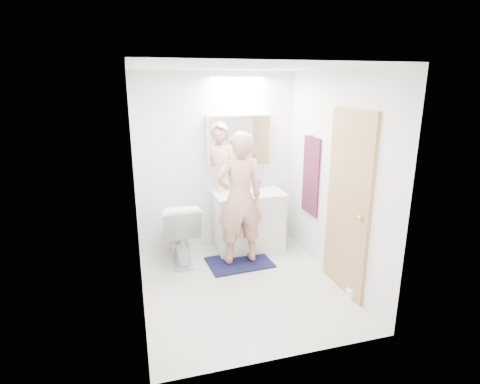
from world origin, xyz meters
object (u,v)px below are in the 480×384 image
object	(u,v)px
medicine_cabinet	(239,140)
toilet	(179,231)
soap_bottle_b	(233,184)
vanity_cabinet	(248,222)
toothbrush_cup	(257,185)
soap_bottle_a	(221,184)
toilet_paper_roll	(351,294)
person	(239,198)

from	to	relation	value
medicine_cabinet	toilet	size ratio (longest dim) A/B	1.07
toilet	soap_bottle_b	size ratio (longest dim) A/B	4.84
medicine_cabinet	toilet	distance (m)	1.45
vanity_cabinet	toothbrush_cup	world-z (taller)	toothbrush_cup
soap_bottle_a	toothbrush_cup	bearing A→B (deg)	1.10
toilet	toilet_paper_roll	world-z (taller)	toilet
toilet_paper_roll	person	bearing A→B (deg)	129.81
toilet	toilet_paper_roll	distance (m)	2.22
vanity_cabinet	toilet	xyz separation A→B (m)	(-0.97, -0.11, 0.02)
toothbrush_cup	toilet_paper_roll	size ratio (longest dim) A/B	1.01
vanity_cabinet	soap_bottle_b	size ratio (longest dim) A/B	5.32
toilet	soap_bottle_b	xyz separation A→B (m)	(0.79, 0.29, 0.50)
medicine_cabinet	soap_bottle_b	xyz separation A→B (m)	(-0.10, -0.03, -0.60)
person	toilet_paper_roll	xyz separation A→B (m)	(0.94, -1.13, -0.83)
vanity_cabinet	toilet_paper_roll	distance (m)	1.72
toilet	soap_bottle_b	distance (m)	0.98
soap_bottle_a	soap_bottle_b	world-z (taller)	soap_bottle_a
vanity_cabinet	person	size ratio (longest dim) A/B	0.54
toothbrush_cup	soap_bottle_b	bearing A→B (deg)	176.75
toothbrush_cup	soap_bottle_a	bearing A→B (deg)	-178.90
vanity_cabinet	soap_bottle_b	distance (m)	0.57
person	soap_bottle_b	size ratio (longest dim) A/B	9.80
vanity_cabinet	toothbrush_cup	size ratio (longest dim) A/B	8.10
soap_bottle_b	soap_bottle_a	bearing A→B (deg)	-169.83
soap_bottle_b	toothbrush_cup	bearing A→B (deg)	-3.25
vanity_cabinet	toothbrush_cup	bearing A→B (deg)	42.31
medicine_cabinet	vanity_cabinet	bearing A→B (deg)	-70.07
soap_bottle_a	toilet	bearing A→B (deg)	-157.06
toothbrush_cup	toilet_paper_roll	distance (m)	1.96
soap_bottle_a	toilet_paper_roll	xyz separation A→B (m)	(1.04, -1.69, -0.88)
toilet	toilet_paper_roll	size ratio (longest dim) A/B	7.45
person	soap_bottle_a	world-z (taller)	person
vanity_cabinet	soap_bottle_a	world-z (taller)	soap_bottle_a
toilet_paper_roll	toilet	bearing A→B (deg)	139.43
medicine_cabinet	person	bearing A→B (deg)	-105.38
person	toilet_paper_roll	bearing A→B (deg)	126.09
soap_bottle_a	soap_bottle_b	bearing A→B (deg)	10.17
soap_bottle_a	toilet_paper_roll	world-z (taller)	soap_bottle_a
person	toothbrush_cup	xyz separation A→B (m)	(0.42, 0.57, -0.01)
vanity_cabinet	toilet	size ratio (longest dim) A/B	1.10
soap_bottle_b	toilet_paper_roll	size ratio (longest dim) A/B	1.54
vanity_cabinet	medicine_cabinet	distance (m)	1.13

